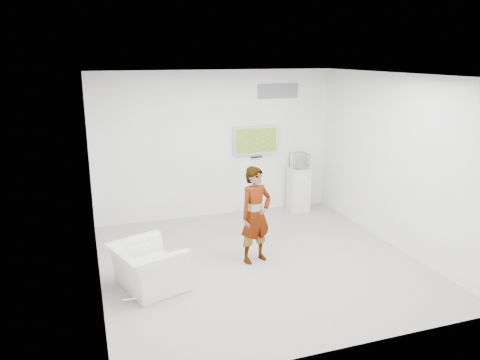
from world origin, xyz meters
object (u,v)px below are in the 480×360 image
(tv, at_px, (256,140))
(person, at_px, (256,215))
(pedestal, at_px, (298,189))
(floor_uplight, at_px, (253,206))
(armchair, at_px, (148,267))

(tv, distance_m, person, 2.66)
(person, bearing_deg, pedestal, 32.65)
(pedestal, xyz_separation_m, floor_uplight, (-0.99, 0.15, -0.33))
(person, distance_m, armchair, 1.90)
(armchair, bearing_deg, pedestal, -74.07)
(pedestal, distance_m, floor_uplight, 1.05)
(floor_uplight, bearing_deg, pedestal, -8.38)
(tv, relative_size, floor_uplight, 3.41)
(armchair, xyz_separation_m, floor_uplight, (2.61, 2.66, -0.18))
(person, relative_size, pedestal, 1.69)
(armchair, distance_m, floor_uplight, 3.73)
(tv, relative_size, pedestal, 1.06)
(pedestal, bearing_deg, floor_uplight, 171.62)
(armchair, bearing_deg, tv, -63.25)
(person, xyz_separation_m, pedestal, (1.80, 2.14, -0.32))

